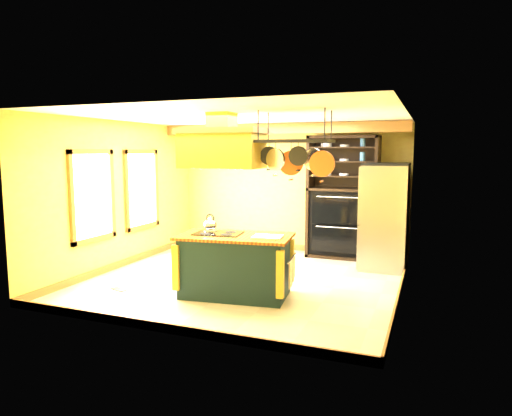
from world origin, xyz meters
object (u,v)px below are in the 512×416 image
Objects in this scene: refrigerator at (384,218)px; hutch at (343,211)px; range_hood at (222,146)px; pot_rack at (296,150)px; kitchen_island at (235,265)px.

hutch reaches higher than refrigerator.
range_hood and pot_rack have the same top height.
range_hood is (-0.20, -0.00, 1.75)m from kitchen_island.
range_hood is at bearing 180.00° from pot_rack.
kitchen_island is at bearing 179.97° from pot_rack.
hutch is (0.10, 3.12, -1.22)m from pot_rack.
refrigerator is (0.97, 2.50, -1.23)m from pot_rack.
pot_rack is 2.95m from refrigerator.
range_hood reaches higher than hutch.
pot_rack is at bearing -7.17° from kitchen_island.
pot_rack is 3.35m from hutch.
hutch is at bearing 64.85° from kitchen_island.
hutch is at bearing 144.90° from refrigerator.
pot_rack is (1.11, -0.00, -0.06)m from range_hood.
pot_rack reaches higher than kitchen_island.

